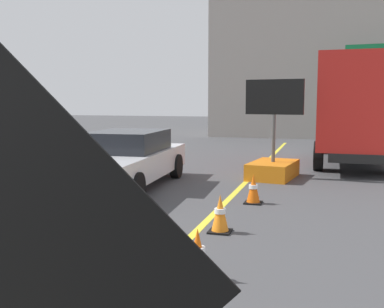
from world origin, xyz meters
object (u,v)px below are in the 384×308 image
traffic_cone_mid_lane (198,254)px  traffic_cone_curbside (253,189)px  pickup_car (125,159)px  box_truck (356,108)px  roadwork_sign (10,287)px  traffic_cone_far_lane (220,214)px  arrow_board_trailer (273,161)px

traffic_cone_mid_lane → traffic_cone_curbside: bearing=89.9°
traffic_cone_mid_lane → traffic_cone_curbside: size_ratio=1.01×
traffic_cone_curbside → pickup_car: bearing=164.5°
box_truck → pickup_car: (-5.64, -6.13, -1.17)m
box_truck → traffic_cone_mid_lane: bearing=-101.7°
roadwork_sign → traffic_cone_far_lane: roadwork_sign is taller
arrow_board_trailer → traffic_cone_far_lane: (-0.22, -5.56, -0.18)m
traffic_cone_far_lane → traffic_cone_curbside: bearing=85.2°
roadwork_sign → pickup_car: (-3.67, 8.95, -0.77)m
roadwork_sign → pickup_car: size_ratio=0.46×
traffic_cone_mid_lane → traffic_cone_curbside: traffic_cone_mid_lane is taller
roadwork_sign → box_truck: 15.22m
roadwork_sign → traffic_cone_far_lane: 5.92m
roadwork_sign → traffic_cone_mid_lane: roadwork_sign is taller
arrow_board_trailer → traffic_cone_mid_lane: (-0.04, -7.56, -0.17)m
traffic_cone_mid_lane → traffic_cone_far_lane: (-0.18, 2.00, -0.00)m
arrow_board_trailer → pickup_car: (-3.34, -2.39, 0.22)m
pickup_car → box_truck: bearing=47.4°
traffic_cone_curbside → arrow_board_trailer: bearing=89.5°
roadwork_sign → traffic_cone_far_lane: size_ratio=3.76×
arrow_board_trailer → traffic_cone_far_lane: arrow_board_trailer is taller
roadwork_sign → traffic_cone_mid_lane: 3.97m
pickup_car → traffic_cone_mid_lane: bearing=-57.5°
arrow_board_trailer → pickup_car: bearing=-144.4°
box_truck → arrow_board_trailer: bearing=-121.6°
roadwork_sign → traffic_cone_curbside: roadwork_sign is taller
traffic_cone_mid_lane → traffic_cone_far_lane: size_ratio=1.01×
traffic_cone_far_lane → traffic_cone_curbside: 2.26m
box_truck → pickup_car: bearing=-132.6°
traffic_cone_mid_lane → traffic_cone_curbside: (0.01, 4.25, -0.00)m
pickup_car → traffic_cone_mid_lane: pickup_car is taller
box_truck → traffic_cone_curbside: (-2.34, -7.05, -1.56)m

